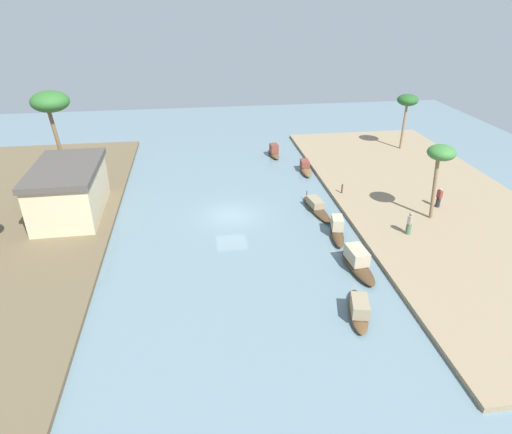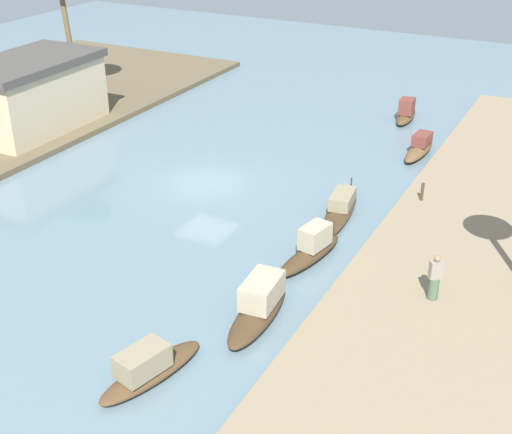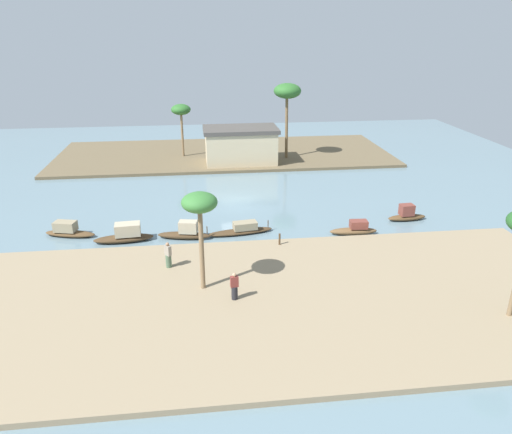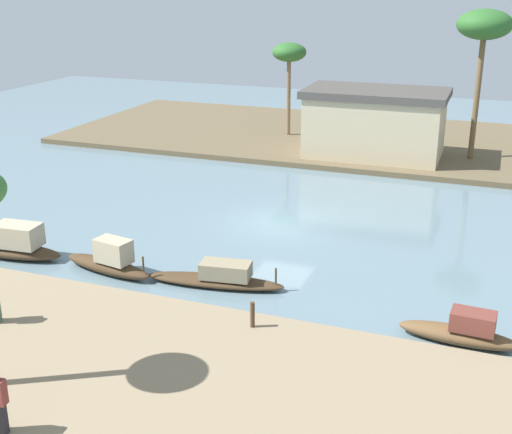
{
  "view_description": "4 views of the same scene",
  "coord_description": "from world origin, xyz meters",
  "px_view_note": "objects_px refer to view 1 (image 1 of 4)",
  "views": [
    {
      "loc": [
        -31.07,
        2.34,
        16.02
      ],
      "look_at": [
        -2.51,
        -1.68,
        1.05
      ],
      "focal_mm": 30.79,
      "sensor_mm": 36.0,
      "label": 1
    },
    {
      "loc": [
        -26.01,
        -16.32,
        13.84
      ],
      "look_at": [
        -3.01,
        -4.32,
        0.57
      ],
      "focal_mm": 48.83,
      "sensor_mm": 36.0,
      "label": 2
    },
    {
      "loc": [
        -2.93,
        -40.15,
        14.7
      ],
      "look_at": [
        1.3,
        -4.72,
        0.4
      ],
      "focal_mm": 33.58,
      "sensor_mm": 36.0,
      "label": 3
    },
    {
      "loc": [
        8.97,
        -27.18,
        10.49
      ],
      "look_at": [
        -0.22,
        -2.75,
        1.19
      ],
      "focal_mm": 47.73,
      "sensor_mm": 36.0,
      "label": 4
    }
  ],
  "objects_px": {
    "palm_tree_left_near": "(441,155)",
    "palm_tree_left_far": "(407,101)",
    "sampan_with_tall_canopy": "(274,152)",
    "person_on_near_bank": "(439,198)",
    "riverside_building": "(69,190)",
    "sampan_midstream": "(357,262)",
    "sampan_open_hull": "(305,168)",
    "mooring_post": "(342,189)",
    "palm_tree_right_short": "(50,104)",
    "sampan_near_left_bank": "(337,230)",
    "sampan_foreground": "(359,309)",
    "person_by_mooring": "(409,225)",
    "sampan_downstream_large": "(316,207)"
  },
  "relations": [
    {
      "from": "palm_tree_left_near",
      "to": "palm_tree_left_far",
      "type": "relative_size",
      "value": 0.98
    },
    {
      "from": "sampan_with_tall_canopy",
      "to": "person_on_near_bank",
      "type": "bearing_deg",
      "value": -147.38
    },
    {
      "from": "palm_tree_left_near",
      "to": "riverside_building",
      "type": "distance_m",
      "value": 27.97
    },
    {
      "from": "person_on_near_bank",
      "to": "palm_tree_left_near",
      "type": "distance_m",
      "value": 4.96
    },
    {
      "from": "sampan_midstream",
      "to": "palm_tree_left_far",
      "type": "xyz_separation_m",
      "value": [
        21.73,
        -12.72,
        4.97
      ]
    },
    {
      "from": "sampan_open_hull",
      "to": "mooring_post",
      "type": "height_order",
      "value": "mooring_post"
    },
    {
      "from": "sampan_with_tall_canopy",
      "to": "palm_tree_right_short",
      "type": "distance_m",
      "value": 22.09
    },
    {
      "from": "sampan_midstream",
      "to": "palm_tree_right_short",
      "type": "relative_size",
      "value": 0.52
    },
    {
      "from": "sampan_near_left_bank",
      "to": "sampan_midstream",
      "type": "xyz_separation_m",
      "value": [
        -4.34,
        0.01,
        0.04
      ]
    },
    {
      "from": "sampan_midstream",
      "to": "mooring_post",
      "type": "height_order",
      "value": "sampan_midstream"
    },
    {
      "from": "palm_tree_left_near",
      "to": "riverside_building",
      "type": "height_order",
      "value": "palm_tree_left_near"
    },
    {
      "from": "sampan_foreground",
      "to": "palm_tree_right_short",
      "type": "height_order",
      "value": "palm_tree_right_short"
    },
    {
      "from": "palm_tree_left_near",
      "to": "person_on_near_bank",
      "type": "bearing_deg",
      "value": -43.68
    },
    {
      "from": "mooring_post",
      "to": "person_by_mooring",
      "type": "bearing_deg",
      "value": -161.81
    },
    {
      "from": "sampan_near_left_bank",
      "to": "palm_tree_left_far",
      "type": "bearing_deg",
      "value": -25.77
    },
    {
      "from": "sampan_downstream_large",
      "to": "sampan_midstream",
      "type": "xyz_separation_m",
      "value": [
        -8.56,
        -0.41,
        0.2
      ]
    },
    {
      "from": "sampan_foreground",
      "to": "palm_tree_right_short",
      "type": "relative_size",
      "value": 0.47
    },
    {
      "from": "sampan_downstream_large",
      "to": "sampan_midstream",
      "type": "distance_m",
      "value": 8.57
    },
    {
      "from": "sampan_open_hull",
      "to": "person_on_near_bank",
      "type": "relative_size",
      "value": 2.2
    },
    {
      "from": "sampan_downstream_large",
      "to": "mooring_post",
      "type": "bearing_deg",
      "value": -58.67
    },
    {
      "from": "sampan_midstream",
      "to": "palm_tree_left_near",
      "type": "distance_m",
      "value": 10.66
    },
    {
      "from": "sampan_foreground",
      "to": "palm_tree_left_far",
      "type": "distance_m",
      "value": 30.14
    },
    {
      "from": "person_on_near_bank",
      "to": "palm_tree_left_far",
      "type": "bearing_deg",
      "value": 160.12
    },
    {
      "from": "sampan_near_left_bank",
      "to": "sampan_with_tall_canopy",
      "type": "distance_m",
      "value": 17.8
    },
    {
      "from": "sampan_with_tall_canopy",
      "to": "person_on_near_bank",
      "type": "height_order",
      "value": "person_on_near_bank"
    },
    {
      "from": "person_on_near_bank",
      "to": "sampan_near_left_bank",
      "type": "bearing_deg",
      "value": -79.53
    },
    {
      "from": "person_on_near_bank",
      "to": "palm_tree_right_short",
      "type": "bearing_deg",
      "value": -112.21
    },
    {
      "from": "sampan_open_hull",
      "to": "person_on_near_bank",
      "type": "distance_m",
      "value": 13.06
    },
    {
      "from": "sampan_foreground",
      "to": "sampan_downstream_large",
      "type": "height_order",
      "value": "sampan_foreground"
    },
    {
      "from": "sampan_open_hull",
      "to": "palm_tree_left_far",
      "type": "bearing_deg",
      "value": -65.76
    },
    {
      "from": "person_by_mooring",
      "to": "palm_tree_right_short",
      "type": "bearing_deg",
      "value": -66.27
    },
    {
      "from": "palm_tree_left_near",
      "to": "palm_tree_left_far",
      "type": "bearing_deg",
      "value": -17.18
    },
    {
      "from": "sampan_open_hull",
      "to": "sampan_downstream_large",
      "type": "distance_m",
      "value": 8.55
    },
    {
      "from": "sampan_foreground",
      "to": "palm_tree_left_far",
      "type": "height_order",
      "value": "palm_tree_left_far"
    },
    {
      "from": "sampan_foreground",
      "to": "sampan_downstream_large",
      "type": "xyz_separation_m",
      "value": [
        12.93,
        -1.06,
        -0.11
      ]
    },
    {
      "from": "sampan_open_hull",
      "to": "person_on_near_bank",
      "type": "bearing_deg",
      "value": -135.63
    },
    {
      "from": "sampan_near_left_bank",
      "to": "mooring_post",
      "type": "xyz_separation_m",
      "value": [
        6.63,
        -2.5,
        0.24
      ]
    },
    {
      "from": "sampan_downstream_large",
      "to": "sampan_midstream",
      "type": "relative_size",
      "value": 1.17
    },
    {
      "from": "sampan_open_hull",
      "to": "riverside_building",
      "type": "xyz_separation_m",
      "value": [
        -6.81,
        20.41,
        1.9
      ]
    },
    {
      "from": "mooring_post",
      "to": "riverside_building",
      "type": "height_order",
      "value": "riverside_building"
    },
    {
      "from": "sampan_near_left_bank",
      "to": "person_on_near_bank",
      "type": "xyz_separation_m",
      "value": [
        2.92,
        -9.36,
        0.57
      ]
    },
    {
      "from": "person_on_near_bank",
      "to": "sampan_midstream",
      "type": "bearing_deg",
      "value": -59.08
    },
    {
      "from": "sampan_near_left_bank",
      "to": "riverside_building",
      "type": "height_order",
      "value": "riverside_building"
    },
    {
      "from": "sampan_downstream_large",
      "to": "palm_tree_right_short",
      "type": "distance_m",
      "value": 23.36
    },
    {
      "from": "sampan_with_tall_canopy",
      "to": "sampan_midstream",
      "type": "relative_size",
      "value": 0.75
    },
    {
      "from": "sampan_open_hull",
      "to": "person_by_mooring",
      "type": "relative_size",
      "value": 2.12
    },
    {
      "from": "person_by_mooring",
      "to": "palm_tree_left_far",
      "type": "relative_size",
      "value": 0.29
    },
    {
      "from": "sampan_near_left_bank",
      "to": "palm_tree_left_near",
      "type": "xyz_separation_m",
      "value": [
        1.18,
        -7.69,
        4.91
      ]
    },
    {
      "from": "sampan_open_hull",
      "to": "sampan_downstream_large",
      "type": "height_order",
      "value": "sampan_open_hull"
    },
    {
      "from": "sampan_foreground",
      "to": "sampan_downstream_large",
      "type": "relative_size",
      "value": 0.78
    }
  ]
}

